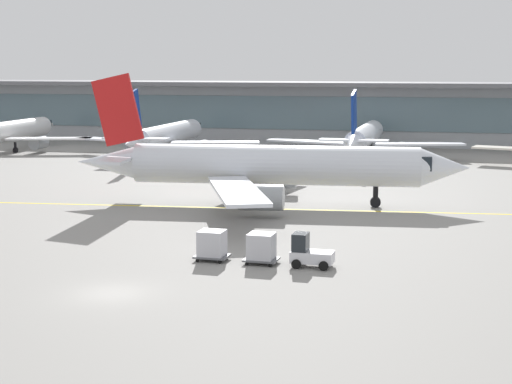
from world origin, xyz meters
name	(u,v)px	position (x,y,z in m)	size (l,w,h in m)	color
ground_plane	(112,293)	(0.00, 0.00, 0.00)	(400.00, 400.00, 0.00)	gray
taxiway_centreline_stripe	(271,209)	(3.06, 27.75, 0.00)	(110.00, 0.36, 0.01)	yellow
terminal_concourse	(330,112)	(0.00, 87.14, 4.92)	(201.42, 11.00, 9.60)	#9EA3A8
gate_airplane_1	(7,132)	(-43.09, 65.17, 2.81)	(26.34, 28.25, 9.38)	white
gate_airplane_2	(167,135)	(-19.11, 65.00, 2.81)	(26.34, 28.28, 9.38)	silver
gate_airplane_3	(365,137)	(7.23, 68.65, 2.81)	(26.34, 28.28, 9.38)	silver
taxiing_regional_jet	(270,166)	(2.62, 29.70, 3.48)	(35.05, 32.45, 11.60)	silver
baggage_tug	(309,253)	(9.55, 8.22, 0.89)	(2.66, 1.72, 2.10)	silver
cargo_dolly_lead	(261,247)	(6.52, 8.36, 1.05)	(2.17, 1.69, 1.94)	#595B60
cargo_dolly_trailing	(212,244)	(3.26, 8.51, 1.05)	(2.17, 1.69, 1.94)	#595B60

